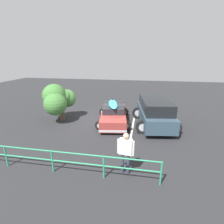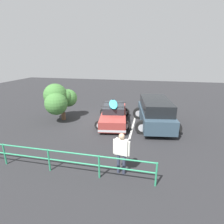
{
  "view_description": "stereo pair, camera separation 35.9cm",
  "coord_description": "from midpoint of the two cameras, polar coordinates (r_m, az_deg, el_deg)",
  "views": [
    {
      "loc": [
        -2.73,
        11.63,
        4.52
      ],
      "look_at": [
        -0.77,
        0.83,
        0.95
      ],
      "focal_mm": 28.0,
      "sensor_mm": 36.0,
      "label": 1
    },
    {
      "loc": [
        -3.08,
        11.56,
        4.52
      ],
      "look_at": [
        -0.77,
        0.83,
        0.95
      ],
      "focal_mm": 28.0,
      "sensor_mm": 36.0,
      "label": 2
    }
  ],
  "objects": [
    {
      "name": "bush_near_left",
      "position": [
        12.96,
        -18.01,
        4.06
      ],
      "size": [
        2.07,
        2.68,
        2.66
      ],
      "color": "brown",
      "rests_on": "ground"
    },
    {
      "name": "ground_plane",
      "position": [
        12.78,
        -3.53,
        -2.77
      ],
      "size": [
        44.0,
        44.0,
        0.02
      ],
      "primitive_type": "cube",
      "color": "#28282B",
      "rests_on": "ground"
    },
    {
      "name": "parking_stripe",
      "position": [
        12.25,
        6.11,
        -3.73
      ],
      "size": [
        0.12,
        4.82,
        0.0
      ],
      "primitive_type": "cube",
      "rotation": [
        0.0,
        0.0,
        1.57
      ],
      "color": "silver",
      "rests_on": "ground"
    },
    {
      "name": "person_bystander",
      "position": [
        6.9,
        2.97,
        -12.21
      ],
      "size": [
        0.67,
        0.26,
        1.74
      ],
      "color": "#33384C",
      "rests_on": "ground"
    },
    {
      "name": "sedan_car",
      "position": [
        12.24,
        -0.34,
        -0.65
      ],
      "size": [
        2.67,
        4.65,
        1.51
      ],
      "color": "#9E3833",
      "rests_on": "ground"
    },
    {
      "name": "railing_fence",
      "position": [
        7.6,
        -20.35,
        -13.77
      ],
      "size": [
        8.5,
        0.08,
        0.97
      ],
      "color": "#2D9366",
      "rests_on": "ground"
    },
    {
      "name": "suv_car",
      "position": [
        11.89,
        12.94,
        0.04
      ],
      "size": [
        3.11,
        4.82,
        1.82
      ],
      "color": "#334756",
      "rests_on": "ground"
    }
  ]
}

